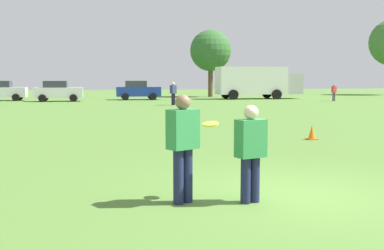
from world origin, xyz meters
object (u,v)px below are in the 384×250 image
Objects in this scene: parked_car_mid_left at (2,91)px; traffic_cone at (312,133)px; box_truck at (257,81)px; bystander_sideline_watcher at (334,91)px; bystander_far_jogger at (173,92)px; parked_car_center at (58,91)px; frisbee at (211,124)px; parked_car_mid_right at (138,90)px; player_defender at (251,148)px; player_thrower at (183,142)px.

traffic_cone is at bearing -66.28° from parked_car_mid_left.
box_truck reaches higher than traffic_cone.
bystander_sideline_watcher is (29.15, -8.18, -0.06)m from parked_car_mid_left.
bystander_far_jogger is at bearing -169.48° from bystander_sideline_watcher.
box_truck reaches higher than bystander_far_jogger.
box_truck is (19.16, 0.58, 0.83)m from parked_car_center.
traffic_cone is 30.58m from parked_car_center.
parked_car_center reaches higher than frisbee.
bystander_far_jogger is (-15.40, -2.86, 0.12)m from bystander_sideline_watcher.
parked_car_mid_right is 2.45× the size of bystander_far_jogger.
parked_car_center is (-3.64, 35.54, -0.31)m from frisbee.
frisbee is 35.73m from parked_car_center.
traffic_cone is 31.54m from box_truck.
player_thrower is at bearing 166.97° from player_defender.
bystander_sideline_watcher is 15.66m from bystander_far_jogger.
frisbee is 39.32m from box_truck.
player_thrower is 37.59m from parked_car_mid_right.
box_truck is (11.84, -0.99, 0.83)m from parked_car_mid_right.
player_defender is at bearing -43.20° from frisbee.
player_thrower is 3.61× the size of traffic_cone.
box_truck is at bearing -4.76° from parked_car_mid_right.
box_truck is (16.05, 36.37, 0.77)m from player_thrower.
frisbee is at bearing -124.29° from bystander_sideline_watcher.
traffic_cone is 34.84m from parked_car_mid_left.
bystander_sideline_watcher is at bearing 55.25° from player_thrower.
parked_car_mid_left reaches higher than frisbee.
bystander_sideline_watcher is (20.47, 30.02, -0.37)m from frisbee.
bystander_sideline_watcher reaches higher than traffic_cone.
bystander_far_jogger is (1.40, -9.95, 0.06)m from parked_car_mid_right.
parked_car_mid_right reaches higher than player_thrower.
parked_car_mid_right is 2.80× the size of bystander_sideline_watcher.
bystander_far_jogger is (13.76, -11.04, 0.06)m from parked_car_mid_left.
player_thrower reaches higher than traffic_cone.
box_truck reaches higher than bystander_sideline_watcher.
player_defender is 39.76m from parked_car_mid_left.
player_defender is 1.02× the size of bystander_sideline_watcher.
parked_car_mid_left is 1.00× the size of parked_car_center.
parked_car_mid_right is at bearing -5.04° from parked_car_mid_left.
box_truck is (15.00, 36.61, 0.88)m from player_defender.
parked_car_center and parked_car_mid_right have the same top height.
parked_car_mid_left is 12.41m from parked_car_mid_right.
parked_car_center is at bearing -178.27° from box_truck.
box_truck is at bearing 71.13° from traffic_cone.
parked_car_center is at bearing 167.10° from bystander_sideline_watcher.
parked_car_mid_left is (-8.16, 38.44, -0.05)m from player_thrower.
player_defender is at bearing -125.28° from traffic_cone.
box_truck is 7.91m from bystander_sideline_watcher.
box_truck is (15.52, 36.12, 0.52)m from frisbee.
player_defender is 0.37× the size of parked_car_mid_left.
player_thrower is 36.84m from bystander_sideline_watcher.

